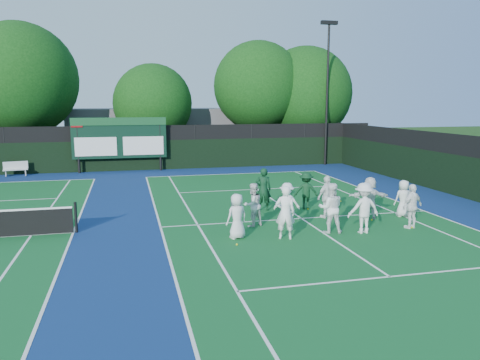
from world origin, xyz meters
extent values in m
plane|color=#17390F|center=(0.00, 0.00, 0.00)|extent=(120.00, 120.00, 0.00)
cube|color=navy|center=(-6.00, 1.00, 0.00)|extent=(34.00, 32.00, 0.01)
cube|color=#125925|center=(0.00, 1.00, 0.01)|extent=(10.97, 23.77, 0.00)
cube|color=white|center=(0.00, 12.88, 0.01)|extent=(10.97, 0.08, 0.00)
cube|color=white|center=(-5.49, 1.00, 0.01)|extent=(0.08, 23.77, 0.00)
cube|color=white|center=(5.49, 1.00, 0.01)|extent=(0.08, 23.77, 0.00)
cube|color=white|center=(-4.12, 1.00, 0.01)|extent=(0.08, 23.77, 0.00)
cube|color=white|center=(4.12, 1.00, 0.01)|extent=(0.08, 23.77, 0.00)
cube|color=white|center=(0.00, -5.40, 0.01)|extent=(8.23, 0.08, 0.00)
cube|color=white|center=(0.00, 7.40, 0.01)|extent=(8.23, 0.08, 0.00)
cube|color=white|center=(0.00, 1.00, 0.01)|extent=(0.08, 12.80, 0.00)
cube|color=white|center=(-8.52, 1.00, 0.01)|extent=(0.08, 23.77, 0.00)
cube|color=white|center=(-9.88, 1.00, 0.01)|extent=(0.08, 23.77, 0.00)
cube|color=black|center=(-6.00, 16.00, 1.00)|extent=(34.00, 0.08, 2.00)
cube|color=black|center=(-6.00, 16.00, 2.50)|extent=(34.00, 0.05, 1.00)
cylinder|color=black|center=(-9.60, 15.60, 1.75)|extent=(0.16, 0.16, 3.50)
cylinder|color=black|center=(-4.40, 15.60, 1.75)|extent=(0.16, 0.16, 3.50)
cube|color=black|center=(-7.00, 15.60, 2.20)|extent=(6.00, 0.15, 2.60)
cube|color=#154924|center=(-7.00, 15.50, 3.30)|extent=(6.00, 0.05, 0.50)
cube|color=white|center=(-8.50, 15.50, 1.70)|extent=(2.60, 0.04, 1.20)
cube|color=white|center=(-5.50, 15.50, 1.70)|extent=(2.60, 0.04, 1.20)
cube|color=maroon|center=(-9.60, 15.50, 3.20)|extent=(0.70, 0.04, 0.50)
cube|color=slate|center=(-2.00, 24.00, 2.00)|extent=(18.00, 6.00, 4.00)
cylinder|color=black|center=(7.50, 15.70, 5.00)|extent=(0.16, 0.16, 10.00)
cube|color=black|center=(7.50, 15.70, 10.00)|extent=(1.20, 0.30, 0.25)
cylinder|color=black|center=(-8.40, 1.00, 0.55)|extent=(0.10, 0.10, 1.10)
cube|color=silver|center=(-13.33, 15.30, 0.40)|extent=(1.46, 0.67, 0.06)
cube|color=silver|center=(-13.33, 15.44, 0.66)|extent=(1.40, 0.35, 0.47)
cube|color=silver|center=(-13.90, 15.30, 0.19)|extent=(0.12, 0.34, 0.38)
cube|color=silver|center=(-12.77, 15.30, 0.19)|extent=(0.12, 0.34, 0.38)
cylinder|color=black|center=(-13.50, 19.50, 1.57)|extent=(0.44, 0.44, 3.15)
sphere|color=#0C390E|center=(-13.50, 19.50, 6.06)|extent=(7.76, 7.76, 7.76)
sphere|color=#0C390E|center=(-12.90, 19.80, 5.28)|extent=(5.43, 5.43, 5.43)
cylinder|color=black|center=(-4.58, 19.50, 1.14)|extent=(0.44, 0.44, 2.28)
sphere|color=#0C390E|center=(-4.58, 19.50, 4.44)|extent=(5.76, 5.76, 5.76)
sphere|color=#0C390E|center=(-3.98, 19.80, 3.86)|extent=(4.03, 4.03, 4.03)
cylinder|color=black|center=(3.45, 19.50, 1.59)|extent=(0.44, 0.44, 3.18)
sphere|color=#0C390E|center=(3.45, 19.50, 5.75)|extent=(6.84, 6.84, 6.84)
sphere|color=#0C390E|center=(4.05, 19.80, 5.06)|extent=(4.79, 4.79, 4.79)
cylinder|color=black|center=(7.33, 19.50, 1.24)|extent=(0.44, 0.44, 2.47)
sphere|color=#0C390E|center=(7.33, 19.50, 5.22)|extent=(7.32, 7.32, 7.32)
sphere|color=#0C390E|center=(7.93, 19.80, 4.48)|extent=(5.12, 5.12, 5.12)
sphere|color=yellow|center=(-3.27, -1.79, 0.03)|extent=(0.07, 0.07, 0.07)
sphere|color=yellow|center=(2.89, 3.51, 0.03)|extent=(0.07, 0.07, 0.07)
sphere|color=yellow|center=(3.39, -1.28, 0.03)|extent=(0.07, 0.07, 0.07)
sphere|color=yellow|center=(-2.83, 0.10, 0.03)|extent=(0.07, 0.07, 0.07)
sphere|color=yellow|center=(0.83, 2.38, 0.03)|extent=(0.07, 0.07, 0.07)
sphere|color=yellow|center=(2.53, 0.06, 0.03)|extent=(0.07, 0.07, 0.07)
imported|color=silver|center=(-3.08, -1.02, 0.77)|extent=(0.87, 0.71, 1.54)
imported|color=white|center=(-1.54, -1.46, 0.91)|extent=(0.76, 0.61, 1.81)
imported|color=white|center=(0.27, -1.09, 0.88)|extent=(1.00, 0.87, 1.77)
imported|color=white|center=(1.36, -1.41, 0.89)|extent=(1.16, 0.67, 1.79)
imported|color=white|center=(3.36, -1.27, 0.82)|extent=(1.03, 0.68, 1.63)
imported|color=silver|center=(-2.16, 0.37, 0.81)|extent=(0.96, 0.87, 1.62)
imported|color=white|center=(-0.75, 0.61, 0.77)|extent=(1.11, 0.82, 1.53)
imported|color=white|center=(1.03, 0.92, 0.84)|extent=(1.06, 0.74, 1.68)
imported|color=white|center=(2.57, 0.38, 0.84)|extent=(1.62, 0.82, 1.68)
imported|color=silver|center=(4.06, 0.37, 0.74)|extent=(0.73, 0.48, 1.48)
imported|color=#0D321B|center=(-1.05, 2.74, 0.91)|extent=(0.74, 0.57, 1.82)
imported|color=#0E351B|center=(0.80, 2.56, 0.80)|extent=(1.17, 0.92, 1.59)
camera|label=1|loc=(-6.57, -15.81, 4.54)|focal=35.00mm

